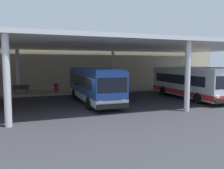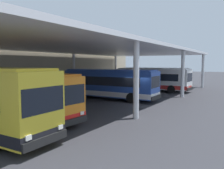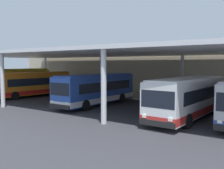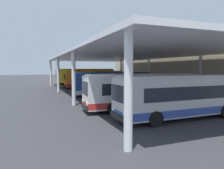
{
  "view_description": "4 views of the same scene",
  "coord_description": "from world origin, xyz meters",
  "px_view_note": "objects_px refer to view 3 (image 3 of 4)",
  "views": [
    {
      "loc": [
        -5.05,
        -16.59,
        3.64
      ],
      "look_at": [
        2.51,
        3.92,
        1.58
      ],
      "focal_mm": 36.76,
      "sensor_mm": 36.0,
      "label": 1
    },
    {
      "loc": [
        -20.63,
        -9.3,
        3.76
      ],
      "look_at": [
        0.66,
        3.54,
        1.57
      ],
      "focal_mm": 37.49,
      "sensor_mm": 36.0,
      "label": 2
    },
    {
      "loc": [
        16.78,
        -16.79,
        4.24
      ],
      "look_at": [
        1.78,
        4.85,
        2.11
      ],
      "focal_mm": 40.85,
      "sensor_mm": 36.0,
      "label": 3
    },
    {
      "loc": [
        26.7,
        -6.47,
        3.67
      ],
      "look_at": [
        0.03,
        3.95,
        1.44
      ],
      "focal_mm": 33.54,
      "sensor_mm": 36.0,
      "label": 4
    }
  ],
  "objects_px": {
    "bus_second_bay": "(33,84)",
    "bench_waiting": "(96,89)",
    "bus_middle_bay": "(97,89)",
    "trash_bin": "(117,91)",
    "bus_nearest_bay": "(12,82)",
    "bus_far_bay": "(189,97)"
  },
  "relations": [
    {
      "from": "bus_second_bay",
      "to": "bench_waiting",
      "type": "relative_size",
      "value": 5.94
    },
    {
      "from": "bus_second_bay",
      "to": "bench_waiting",
      "type": "height_order",
      "value": "bus_second_bay"
    },
    {
      "from": "bus_nearest_bay",
      "to": "bench_waiting",
      "type": "xyz_separation_m",
      "value": [
        8.06,
        8.11,
        -1.18
      ]
    },
    {
      "from": "bus_nearest_bay",
      "to": "trash_bin",
      "type": "height_order",
      "value": "bus_nearest_bay"
    },
    {
      "from": "bus_nearest_bay",
      "to": "trash_bin",
      "type": "distance_m",
      "value": 14.32
    },
    {
      "from": "bus_middle_bay",
      "to": "trash_bin",
      "type": "distance_m",
      "value": 8.04
    },
    {
      "from": "bus_far_bay",
      "to": "bench_waiting",
      "type": "xyz_separation_m",
      "value": [
        -16.34,
        9.0,
        -0.99
      ]
    },
    {
      "from": "bus_nearest_bay",
      "to": "bench_waiting",
      "type": "distance_m",
      "value": 11.5
    },
    {
      "from": "bench_waiting",
      "to": "trash_bin",
      "type": "height_order",
      "value": "trash_bin"
    },
    {
      "from": "bus_middle_bay",
      "to": "trash_bin",
      "type": "height_order",
      "value": "bus_middle_bay"
    },
    {
      "from": "bus_far_bay",
      "to": "bus_second_bay",
      "type": "bearing_deg",
      "value": 175.56
    },
    {
      "from": "bus_second_bay",
      "to": "trash_bin",
      "type": "height_order",
      "value": "bus_second_bay"
    },
    {
      "from": "bus_second_bay",
      "to": "trash_bin",
      "type": "bearing_deg",
      "value": 38.95
    },
    {
      "from": "trash_bin",
      "to": "bus_nearest_bay",
      "type": "bearing_deg",
      "value": -147.41
    },
    {
      "from": "bus_nearest_bay",
      "to": "bus_second_bay",
      "type": "xyz_separation_m",
      "value": [
        3.43,
        0.74,
        -0.19
      ]
    },
    {
      "from": "bench_waiting",
      "to": "bus_middle_bay",
      "type": "bearing_deg",
      "value": -51.05
    },
    {
      "from": "bus_second_bay",
      "to": "bus_middle_bay",
      "type": "xyz_separation_m",
      "value": [
        11.1,
        -0.63,
        0.0
      ]
    },
    {
      "from": "bus_far_bay",
      "to": "bench_waiting",
      "type": "height_order",
      "value": "bus_far_bay"
    },
    {
      "from": "bus_middle_bay",
      "to": "bench_waiting",
      "type": "bearing_deg",
      "value": 128.95
    },
    {
      "from": "bus_far_bay",
      "to": "trash_bin",
      "type": "relative_size",
      "value": 10.86
    },
    {
      "from": "bus_middle_bay",
      "to": "trash_bin",
      "type": "relative_size",
      "value": 10.75
    },
    {
      "from": "bench_waiting",
      "to": "bus_far_bay",
      "type": "bearing_deg",
      "value": -28.86
    }
  ]
}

